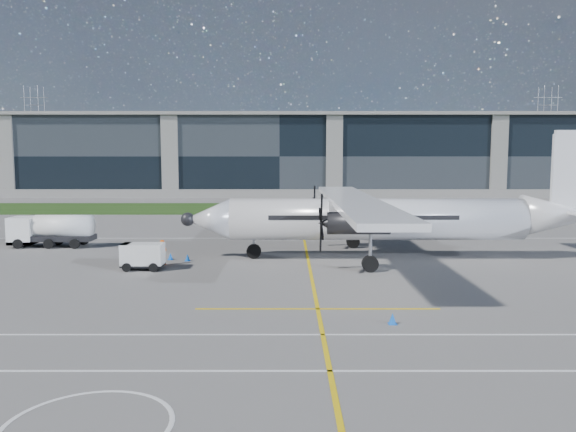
# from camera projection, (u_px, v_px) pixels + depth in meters

# --- Properties ---
(ground) EXTENTS (400.00, 400.00, 0.00)m
(ground) POSITION_uv_depth(u_px,v_px,m) (276.00, 214.00, 73.18)
(ground) COLOR slate
(ground) RESTS_ON ground
(grass_strip) EXTENTS (400.00, 18.00, 0.04)m
(grass_strip) POSITION_uv_depth(u_px,v_px,m) (277.00, 208.00, 81.13)
(grass_strip) COLOR #1C3D10
(grass_strip) RESTS_ON ground
(terminal_building) EXTENTS (120.00, 20.00, 15.00)m
(terminal_building) POSITION_uv_depth(u_px,v_px,m) (280.00, 157.00, 112.17)
(terminal_building) COLOR black
(terminal_building) RESTS_ON ground
(tree_line) EXTENTS (400.00, 6.00, 6.00)m
(tree_line) POSITION_uv_depth(u_px,v_px,m) (283.00, 171.00, 172.31)
(tree_line) COLOR black
(tree_line) RESTS_ON ground
(pylon_west) EXTENTS (9.00, 4.60, 30.00)m
(pylon_west) POSITION_uv_depth(u_px,v_px,m) (36.00, 133.00, 181.00)
(pylon_west) COLOR gray
(pylon_west) RESTS_ON ground
(pylon_east) EXTENTS (9.00, 4.60, 30.00)m
(pylon_east) POSITION_uv_depth(u_px,v_px,m) (546.00, 133.00, 181.00)
(pylon_east) COLOR gray
(pylon_east) RESTS_ON ground
(yellow_taxiway_centerline) EXTENTS (0.20, 70.00, 0.01)m
(yellow_taxiway_centerline) POSITION_uv_depth(u_px,v_px,m) (307.00, 253.00, 43.34)
(yellow_taxiway_centerline) COLOR yellow
(yellow_taxiway_centerline) RESTS_ON ground
(white_lane_line) EXTENTS (90.00, 0.15, 0.01)m
(white_lane_line) POSITION_uv_depth(u_px,v_px,m) (244.00, 371.00, 19.47)
(white_lane_line) COLOR white
(white_lane_line) RESTS_ON ground
(turboprop_aircraft) EXTENTS (30.13, 31.25, 9.38)m
(turboprop_aircraft) POSITION_uv_depth(u_px,v_px,m) (392.00, 195.00, 40.57)
(turboprop_aircraft) COLOR white
(turboprop_aircraft) RESTS_ON ground
(fuel_tanker_truck) EXTENTS (7.09, 2.30, 2.66)m
(fuel_tanker_truck) POSITION_uv_depth(u_px,v_px,m) (46.00, 231.00, 46.34)
(fuel_tanker_truck) COLOR white
(fuel_tanker_truck) RESTS_ON ground
(baggage_tug) EXTENTS (2.87, 1.72, 1.72)m
(baggage_tug) POSITION_uv_depth(u_px,v_px,m) (143.00, 257.00, 37.02)
(baggage_tug) COLOR silver
(baggage_tug) RESTS_ON ground
(ground_crew_person) EXTENTS (0.84, 0.97, 2.00)m
(ground_crew_person) POSITION_uv_depth(u_px,v_px,m) (163.00, 251.00, 38.51)
(ground_crew_person) COLOR #F25907
(ground_crew_person) RESTS_ON ground
(safety_cone_nose_port) EXTENTS (0.36, 0.36, 0.50)m
(safety_cone_nose_port) POSITION_uv_depth(u_px,v_px,m) (187.00, 257.00, 40.10)
(safety_cone_nose_port) COLOR blue
(safety_cone_nose_port) RESTS_ON ground
(safety_cone_fwd) EXTENTS (0.36, 0.36, 0.50)m
(safety_cone_fwd) POSITION_uv_depth(u_px,v_px,m) (170.00, 256.00, 40.59)
(safety_cone_fwd) COLOR blue
(safety_cone_fwd) RESTS_ON ground
(safety_cone_portwing) EXTENTS (0.36, 0.36, 0.50)m
(safety_cone_portwing) POSITION_uv_depth(u_px,v_px,m) (392.00, 319.00, 24.93)
(safety_cone_portwing) COLOR blue
(safety_cone_portwing) RESTS_ON ground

